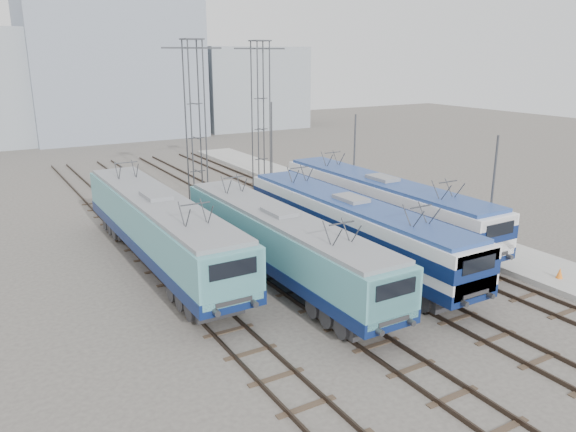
# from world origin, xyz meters

# --- Properties ---
(ground) EXTENTS (160.00, 160.00, 0.00)m
(ground) POSITION_xyz_m (0.00, 0.00, 0.00)
(ground) COLOR #514C47
(platform) EXTENTS (4.00, 70.00, 0.30)m
(platform) POSITION_xyz_m (10.20, 8.00, 0.15)
(platform) COLOR #9E9E99
(platform) RESTS_ON ground
(locomotive_far_left) EXTENTS (2.95, 18.62, 3.50)m
(locomotive_far_left) POSITION_xyz_m (-6.75, 10.46, 2.31)
(locomotive_far_left) COLOR #0C1C4C
(locomotive_far_left) RESTS_ON ground
(locomotive_center_left) EXTENTS (2.71, 17.12, 3.22)m
(locomotive_center_left) POSITION_xyz_m (-2.25, 5.42, 2.14)
(locomotive_center_left) COLOR #0C1C4C
(locomotive_center_left) RESTS_ON ground
(locomotive_center_right) EXTENTS (2.74, 17.33, 3.26)m
(locomotive_center_right) POSITION_xyz_m (2.25, 5.68, 2.22)
(locomotive_center_right) COLOR #0C1C4C
(locomotive_center_right) RESTS_ON ground
(locomotive_far_right) EXTENTS (2.80, 17.71, 3.33)m
(locomotive_far_right) POSITION_xyz_m (6.75, 8.53, 2.26)
(locomotive_far_right) COLOR #0C1C4C
(locomotive_far_right) RESTS_ON ground
(catenary_tower_west) EXTENTS (4.50, 1.20, 12.00)m
(catenary_tower_west) POSITION_xyz_m (0.00, 22.00, 6.64)
(catenary_tower_west) COLOR #3F4247
(catenary_tower_west) RESTS_ON ground
(catenary_tower_east) EXTENTS (4.50, 1.20, 12.00)m
(catenary_tower_east) POSITION_xyz_m (6.50, 24.00, 6.64)
(catenary_tower_east) COLOR #3F4247
(catenary_tower_east) RESTS_ON ground
(mast_front) EXTENTS (0.12, 0.12, 7.00)m
(mast_front) POSITION_xyz_m (8.60, 2.00, 3.50)
(mast_front) COLOR #3F4247
(mast_front) RESTS_ON ground
(mast_mid) EXTENTS (0.12, 0.12, 7.00)m
(mast_mid) POSITION_xyz_m (8.60, 14.00, 3.50)
(mast_mid) COLOR #3F4247
(mast_mid) RESTS_ON ground
(mast_rear) EXTENTS (0.12, 0.12, 7.00)m
(mast_rear) POSITION_xyz_m (8.60, 26.00, 3.50)
(mast_rear) COLOR #3F4247
(mast_rear) RESTS_ON ground
(safety_cone) EXTENTS (0.33, 0.33, 0.54)m
(safety_cone) POSITION_xyz_m (9.49, -1.79, 0.57)
(safety_cone) COLOR orange
(safety_cone) RESTS_ON platform
(building_center) EXTENTS (22.00, 14.00, 18.00)m
(building_center) POSITION_xyz_m (4.00, 62.00, 9.00)
(building_center) COLOR gray
(building_center) RESTS_ON ground
(building_east) EXTENTS (16.00, 12.00, 12.00)m
(building_east) POSITION_xyz_m (24.00, 62.00, 6.00)
(building_east) COLOR #8C959D
(building_east) RESTS_ON ground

